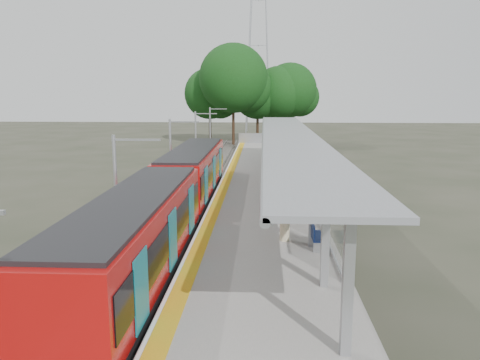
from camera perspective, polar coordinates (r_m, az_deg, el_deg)
name	(u,v)px	position (r m, az deg, el deg)	size (l,w,h in m)	color
ground	(261,345)	(14.28, 2.62, -19.49)	(200.00, 200.00, 0.00)	#474438
trackbed	(199,193)	(33.41, -4.96, -1.54)	(3.00, 70.00, 0.24)	#59544C
platform	(263,188)	(33.03, 2.79, -0.98)	(6.00, 50.00, 1.00)	gray
tactile_strip	(227,181)	(33.03, -1.63, -0.07)	(0.60, 50.00, 0.02)	gold
end_fence	(263,138)	(57.57, 2.84, 5.12)	(6.00, 0.10, 1.20)	#9EA0A5
train	(173,196)	(23.65, -8.19, -1.94)	(2.74, 27.60, 3.62)	black
canopy	(290,142)	(28.73, 6.06, 4.69)	(3.27, 38.00, 3.66)	#9EA0A5
pylon	(258,23)	(86.17, 2.27, 18.58)	(8.00, 4.00, 38.00)	#9EA0A5
tree_cluster	(252,88)	(64.91, 1.50, 11.17)	(18.43, 12.72, 13.45)	#382316
catenary_masts	(172,155)	(32.24, -8.31, 2.98)	(2.08, 48.16, 5.40)	#9EA0A5
bench_near	(315,234)	(19.16, 9.09, -6.51)	(0.50, 1.56, 1.06)	#0D1B45
bench_mid	(302,195)	(26.12, 7.60, -1.87)	(0.76, 1.56, 1.03)	#0D1B45
bench_far	(283,164)	(37.29, 5.21, 1.97)	(1.03, 1.58, 1.04)	#0D1B45
info_pillar_near	(285,222)	(19.79, 5.49, -5.12)	(0.42, 0.42, 1.85)	beige
info_pillar_far	(270,168)	(33.55, 3.66, 1.52)	(0.44, 0.44, 1.95)	beige
litter_bin	(291,188)	(28.62, 6.19, -0.93)	(0.43, 0.43, 0.89)	#9EA0A5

